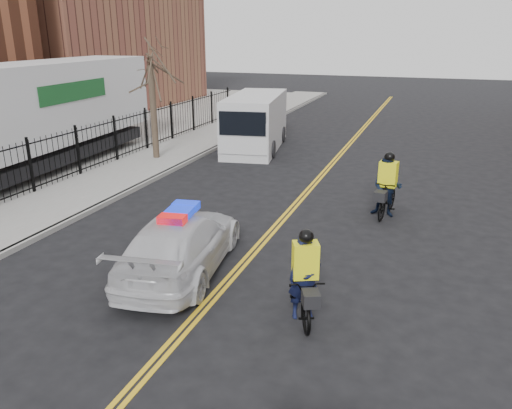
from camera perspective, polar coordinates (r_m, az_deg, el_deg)
The scene contains 13 objects.
ground at distance 11.46m, azimuth -4.05°, elevation -9.62°, with size 120.00×120.00×0.00m, color black.
center_line_left at distance 18.50m, azimuth 5.81°, elevation 1.72°, with size 0.10×60.00×0.01m, color yellow.
center_line_right at distance 18.46m, azimuth 6.29°, elevation 1.67°, with size 0.10×60.00×0.01m, color yellow.
sidewalk at distance 21.44m, azimuth -13.79°, elevation 3.88°, with size 3.00×60.00×0.15m, color gray.
curb at distance 20.66m, azimuth -10.31°, elevation 3.56°, with size 0.20×60.00×0.15m, color gray.
iron_fence at distance 22.09m, azimuth -17.25°, elevation 6.48°, with size 0.12×28.00×2.00m, color black, non-canonical shape.
warehouse_far at distance 42.89m, azimuth -20.58°, elevation 19.96°, with size 14.00×18.00×14.00m, color brown.
street_tree at distance 22.57m, azimuth -11.86°, elevation 13.70°, with size 3.20×3.20×4.80m.
police_cruiser at distance 12.10m, azimuth -8.56°, elevation -4.38°, with size 2.70×5.15×1.58m.
cargo_van at distance 24.71m, azimuth -0.14°, elevation 9.27°, with size 3.29×6.56×2.63m.
semi_trailer at distance 22.07m, azimuth -24.54°, elevation 9.53°, with size 3.63×14.14×4.36m.
cyclist_near at distance 10.15m, azimuth 5.57°, elevation -9.41°, with size 1.43×2.05×1.91m.
cyclist_far at distance 16.07m, azimuth 14.69°, elevation 1.50°, with size 1.01×2.09×2.06m.
Camera 1 is at (4.19, -9.14, 5.49)m, focal length 35.00 mm.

